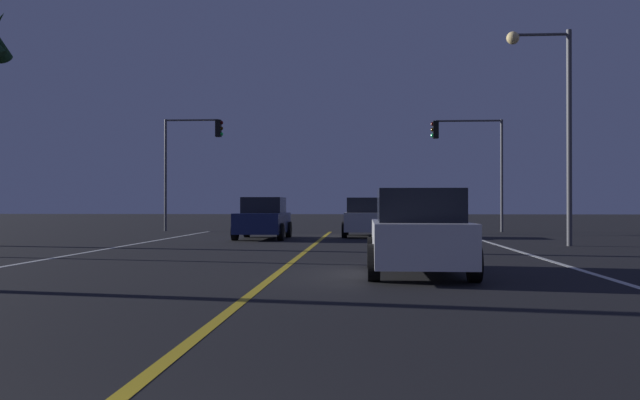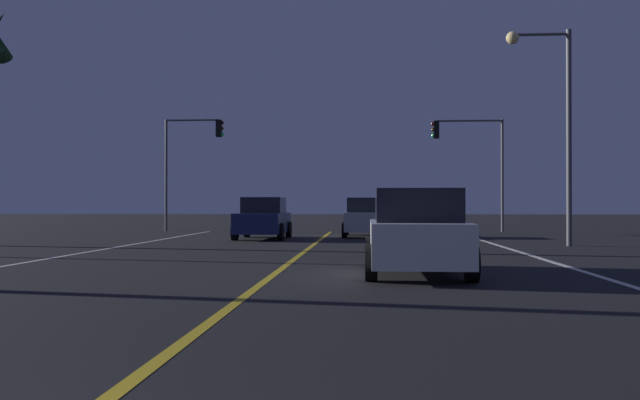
% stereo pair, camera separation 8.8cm
% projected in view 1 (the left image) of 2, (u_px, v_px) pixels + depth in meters
% --- Properties ---
extents(lane_edge_right, '(0.16, 39.41, 0.01)m').
position_uv_depth(lane_edge_right, '(574.00, 268.00, 14.95)').
color(lane_edge_right, silver).
rests_on(lane_edge_right, ground).
extents(lane_edge_left, '(0.16, 39.41, 0.01)m').
position_uv_depth(lane_edge_left, '(15.00, 265.00, 15.78)').
color(lane_edge_left, silver).
rests_on(lane_edge_left, ground).
extents(lane_center_divider, '(0.16, 39.41, 0.01)m').
position_uv_depth(lane_center_divider, '(287.00, 266.00, 15.36)').
color(lane_center_divider, gold).
rests_on(lane_center_divider, ground).
extents(car_lead_same_lane, '(2.02, 4.30, 1.70)m').
position_uv_depth(car_lead_same_lane, '(418.00, 233.00, 13.56)').
color(car_lead_same_lane, black).
rests_on(car_lead_same_lane, ground).
extents(car_ahead_far, '(2.02, 4.30, 1.70)m').
position_uv_depth(car_ahead_far, '(366.00, 218.00, 29.89)').
color(car_ahead_far, black).
rests_on(car_ahead_far, ground).
extents(car_oncoming, '(2.02, 4.30, 1.70)m').
position_uv_depth(car_oncoming, '(263.00, 219.00, 27.85)').
color(car_oncoming, black).
rests_on(car_oncoming, ground).
extents(traffic_light_near_right, '(3.69, 0.36, 5.78)m').
position_uv_depth(traffic_light_near_right, '(468.00, 148.00, 35.09)').
color(traffic_light_near_right, '#4C4C51').
rests_on(traffic_light_near_right, ground).
extents(traffic_light_near_left, '(3.17, 0.36, 5.94)m').
position_uv_depth(traffic_light_near_left, '(192.00, 148.00, 36.04)').
color(traffic_light_near_left, '#4C4C51').
rests_on(traffic_light_near_left, ground).
extents(street_lamp_right_far, '(2.18, 0.44, 7.32)m').
position_uv_depth(street_lamp_right_far, '(554.00, 107.00, 23.04)').
color(street_lamp_right_far, '#4C4C51').
rests_on(street_lamp_right_far, ground).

